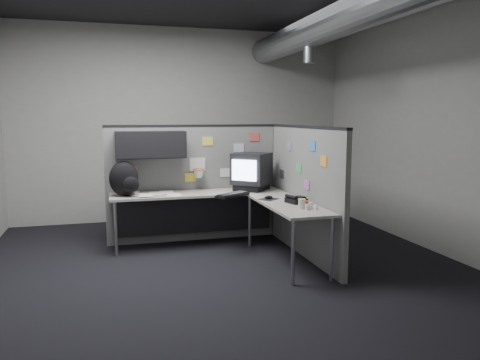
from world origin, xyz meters
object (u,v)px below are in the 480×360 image
object	(u,v)px
keyboard	(233,195)
phone	(296,200)
monitor	(251,171)
backpack	(124,179)
desk	(221,204)

from	to	relation	value
keyboard	phone	xyz separation A→B (m)	(0.60, -0.64, 0.02)
monitor	backpack	world-z (taller)	monitor
desk	backpack	world-z (taller)	backpack
monitor	keyboard	bearing A→B (deg)	-135.16
monitor	keyboard	size ratio (longest dim) A/B	1.28
desk	keyboard	distance (m)	0.23
desk	backpack	size ratio (longest dim) A/B	5.16
desk	phone	bearing A→B (deg)	-47.12
monitor	phone	bearing A→B (deg)	-82.13
desk	keyboard	xyz separation A→B (m)	(0.13, -0.14, 0.14)
monitor	desk	bearing A→B (deg)	-153.58
desk	phone	size ratio (longest dim) A/B	9.12
monitor	keyboard	distance (m)	0.63
desk	keyboard	world-z (taller)	keyboard
desk	phone	distance (m)	1.08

